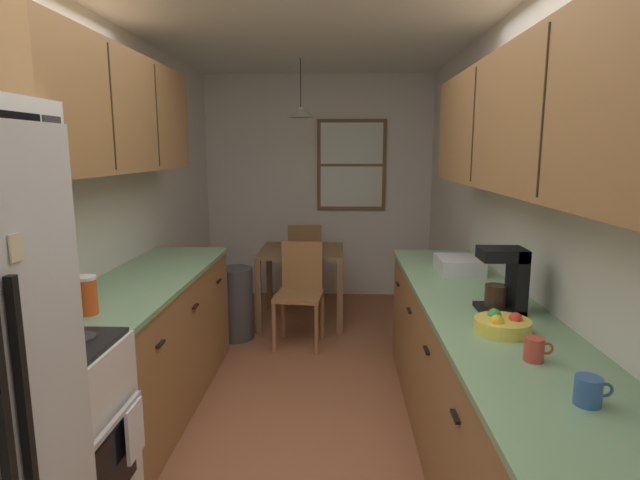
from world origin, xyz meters
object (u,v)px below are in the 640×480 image
storage_canister (86,295)px  dish_rack (459,265)px  stove_range (34,456)px  dining_table (302,261)px  dining_chair_near (300,288)px  fruit_bowl (502,324)px  table_serving_bowl (311,248)px  dining_chair_far (305,259)px  mug_by_coffeemaker (589,391)px  mug_spare (535,349)px  coffee_maker (507,278)px  trash_bin (235,303)px

storage_canister → dish_rack: storage_canister is taller
stove_range → storage_canister: size_ratio=5.73×
dining_table → storage_canister: size_ratio=4.27×
storage_canister → dining_chair_near: bearing=65.3°
fruit_bowl → dining_chair_near: bearing=116.5°
table_serving_bowl → fruit_bowl: bearing=-69.5°
dining_chair_far → fruit_bowl: size_ratio=3.67×
mug_by_coffeemaker → mug_spare: same height
stove_range → mug_by_coffeemaker: stove_range is taller
mug_by_coffeemaker → table_serving_bowl: size_ratio=0.65×
fruit_bowl → mug_spare: bearing=-85.6°
coffee_maker → dining_chair_near: bearing=122.8°
dining_table → trash_bin: (-0.57, -0.53, -0.28)m
storage_canister → dining_chair_far: bearing=74.9°
stove_range → dining_chair_far: bearing=77.1°
dining_chair_near → mug_by_coffeemaker: bearing=-67.9°
mug_spare → dining_chair_far: bearing=107.1°
mug_spare → fruit_bowl: 0.31m
dining_table → dining_chair_far: (-0.01, 0.62, -0.11)m
stove_range → coffee_maker: (2.08, 0.66, 0.60)m
dining_table → coffee_maker: coffee_maker is taller
storage_canister → mug_by_coffeemaker: bearing=-22.2°
storage_canister → mug_by_coffeemaker: (2.04, -0.83, -0.05)m
stove_range → trash_bin: stove_range is taller
dining_chair_near → trash_bin: dining_chair_near is taller
dining_table → dish_rack: dish_rack is taller
stove_range → mug_spare: stove_range is taller
dining_chair_near → mug_by_coffeemaker: mug_by_coffeemaker is taller
dining_table → dining_chair_far: size_ratio=0.91×
trash_bin → mug_spare: (1.69, -2.54, 0.62)m
dining_chair_far → mug_spare: 3.88m
trash_bin → fruit_bowl: bearing=-53.1°
mug_spare → table_serving_bowl: 3.15m
stove_range → dining_table: size_ratio=1.34×
trash_bin → coffee_maker: bearing=-47.1°
trash_bin → dish_rack: bearing=-32.2°
coffee_maker → mug_by_coffeemaker: (-0.05, -0.96, -0.12)m
stove_range → fruit_bowl: 2.05m
dining_table → mug_by_coffeemaker: (1.17, -3.41, 0.34)m
trash_bin → dish_rack: (1.74, -1.09, 0.62)m
fruit_bowl → coffee_maker: bearing=70.2°
coffee_maker → stove_range: bearing=-162.5°
stove_range → dining_chair_far: (0.85, 3.72, 0.03)m
dish_rack → mug_by_coffeemaker: bearing=-90.0°
storage_canister → coffee_maker: size_ratio=0.59×
table_serving_bowl → trash_bin: bearing=-146.9°
trash_bin → mug_by_coffeemaker: (1.74, -2.88, 0.62)m
dining_table → mug_spare: 3.29m
mug_by_coffeemaker → coffee_maker: bearing=87.3°
trash_bin → storage_canister: 2.18m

